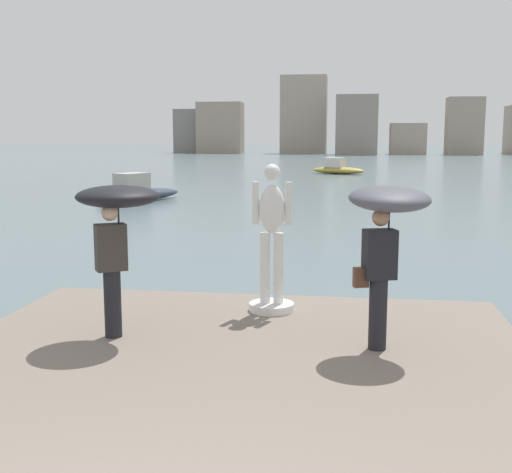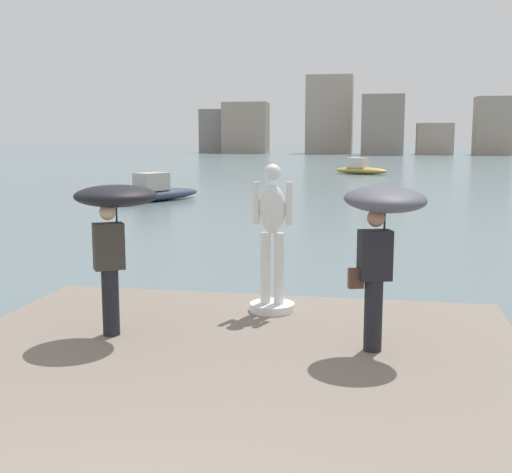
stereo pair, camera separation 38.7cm
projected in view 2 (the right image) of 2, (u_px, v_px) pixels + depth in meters
The scene contains 8 objects.
ground_plane at pixel (350, 183), 42.06m from camera, with size 400.00×400.00×0.00m, color slate.
pier at pixel (166, 468), 5.49m from camera, with size 7.16×10.80×0.40m, color slate.
statue_white_figure at pixel (272, 247), 9.56m from camera, with size 0.67×0.67×2.19m.
onlooker_left at pixel (114, 214), 8.35m from camera, with size 1.47×1.47×1.97m.
onlooker_right at pixel (382, 222), 7.71m from camera, with size 1.23×1.24×2.02m.
boat_near at pixel (360, 169), 52.22m from camera, with size 4.71×3.13×1.31m.
boat_far at pixel (156, 192), 30.43m from camera, with size 3.60×5.16×1.33m.
distant_skyline at pixel (364, 124), 113.37m from camera, with size 63.42×13.60×13.72m.
Camera 2 is at (1.68, -2.50, 2.97)m, focal length 45.59 mm.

